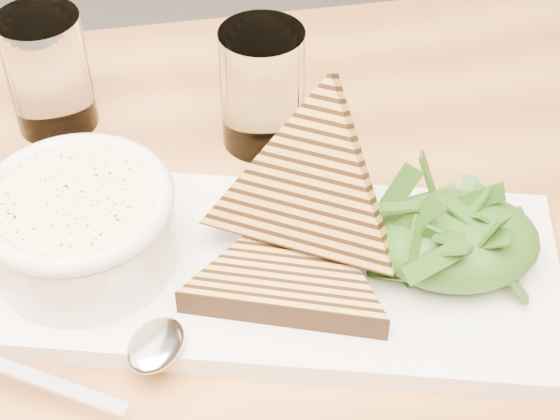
{
  "coord_description": "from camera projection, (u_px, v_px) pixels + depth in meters",
  "views": [
    {
      "loc": [
        0.13,
        -0.21,
        1.21
      ],
      "look_at": [
        0.16,
        0.22,
        0.8
      ],
      "focal_mm": 55.0,
      "sensor_mm": 36.0,
      "label": 1
    }
  ],
  "objects": [
    {
      "name": "bowl_rim",
      "position": [
        75.0,
        200.0,
        0.57
      ],
      "size": [
        0.13,
        0.13,
        0.01
      ],
      "primitive_type": "torus",
      "color": "white",
      "rests_on": "soup_bowl"
    },
    {
      "name": "soup",
      "position": [
        75.0,
        202.0,
        0.57
      ],
      "size": [
        0.11,
        0.11,
        0.01
      ],
      "primitive_type": "cylinder",
      "color": "#FCE597",
      "rests_on": "soup_bowl"
    },
    {
      "name": "platter",
      "position": [
        282.0,
        271.0,
        0.61
      ],
      "size": [
        0.41,
        0.23,
        0.02
      ],
      "primitive_type": "cube",
      "rotation": [
        0.0,
        0.0,
        -0.15
      ],
      "color": "white",
      "rests_on": "table_top"
    },
    {
      "name": "soup_bowl",
      "position": [
        82.0,
        234.0,
        0.59
      ],
      "size": [
        0.13,
        0.13,
        0.05
      ],
      "primitive_type": "cylinder",
      "color": "white",
      "rests_on": "platter"
    },
    {
      "name": "table_top",
      "position": [
        213.0,
        398.0,
        0.57
      ],
      "size": [
        1.41,
        1.03,
        0.04
      ],
      "primitive_type": "cube",
      "rotation": [
        0.0,
        0.0,
        0.13
      ],
      "color": "#B57B3C",
      "rests_on": "ground"
    },
    {
      "name": "sandwich_flat",
      "position": [
        291.0,
        271.0,
        0.58
      ],
      "size": [
        0.19,
        0.19,
        0.02
      ],
      "primitive_type": null,
      "rotation": [
        0.0,
        0.0,
        -0.22
      ],
      "color": "#BF8E41",
      "rests_on": "platter"
    },
    {
      "name": "salad_base",
      "position": [
        456.0,
        240.0,
        0.59
      ],
      "size": [
        0.12,
        0.09,
        0.04
      ],
      "primitive_type": "ellipsoid",
      "color": "#16350E",
      "rests_on": "platter"
    },
    {
      "name": "arugula_pile",
      "position": [
        457.0,
        235.0,
        0.59
      ],
      "size": [
        0.11,
        0.1,
        0.05
      ],
      "primitive_type": null,
      "color": "#37661E",
      "rests_on": "platter"
    },
    {
      "name": "sandwich_lean",
      "position": [
        309.0,
        190.0,
        0.58
      ],
      "size": [
        0.21,
        0.22,
        0.18
      ],
      "primitive_type": null,
      "rotation": [
        0.99,
        0.0,
        -0.42
      ],
      "color": "#BF8E41",
      "rests_on": "sandwich_flat"
    },
    {
      "name": "glass_near",
      "position": [
        48.0,
        72.0,
        0.71
      ],
      "size": [
        0.07,
        0.07,
        0.1
      ],
      "primitive_type": "cylinder",
      "color": "white",
      "rests_on": "table_top"
    },
    {
      "name": "spoon_handle",
      "position": [
        43.0,
        380.0,
        0.53
      ],
      "size": [
        0.11,
        0.06,
        0.0
      ],
      "primitive_type": "cube",
      "rotation": [
        0.0,
        0.0,
        -0.43
      ],
      "color": "silver",
      "rests_on": "platter"
    },
    {
      "name": "glass_far",
      "position": [
        262.0,
        88.0,
        0.69
      ],
      "size": [
        0.07,
        0.07,
        0.1
      ],
      "primitive_type": "cylinder",
      "color": "white",
      "rests_on": "table_top"
    },
    {
      "name": "spoon_bowl",
      "position": [
        156.0,
        345.0,
        0.54
      ],
      "size": [
        0.05,
        0.06,
        0.01
      ],
      "primitive_type": "ellipsoid",
      "rotation": [
        0.0,
        0.0,
        -0.43
      ],
      "color": "silver",
      "rests_on": "platter"
    }
  ]
}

